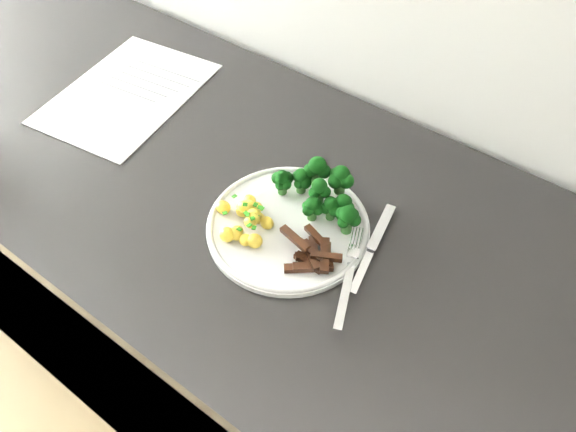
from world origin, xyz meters
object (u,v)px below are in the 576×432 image
(plate, at_px, (288,226))
(beef_strips, at_px, (313,255))
(counter, at_px, (252,327))
(recipe_paper, at_px, (127,93))
(knife, at_px, (368,258))
(fork, at_px, (348,280))
(broccoli, at_px, (323,190))
(potatoes, at_px, (247,217))

(plate, xyz_separation_m, beef_strips, (0.07, -0.03, 0.01))
(counter, distance_m, beef_strips, 0.51)
(recipe_paper, height_order, knife, knife)
(plate, bearing_deg, fork, -15.02)
(broccoli, xyz_separation_m, fork, (0.11, -0.10, -0.02))
(beef_strips, bearing_deg, counter, 165.29)
(plate, relative_size, knife, 1.44)
(plate, xyz_separation_m, potatoes, (-0.05, -0.03, 0.01))
(recipe_paper, distance_m, potatoes, 0.41)
(broccoli, height_order, knife, broccoli)
(beef_strips, height_order, knife, beef_strips)
(recipe_paper, bearing_deg, counter, -11.26)
(potatoes, distance_m, fork, 0.18)
(fork, xyz_separation_m, knife, (0.00, 0.05, -0.01))
(beef_strips, bearing_deg, fork, -5.15)
(counter, relative_size, recipe_paper, 7.00)
(potatoes, bearing_deg, plate, 32.81)
(beef_strips, xyz_separation_m, fork, (0.06, -0.01, -0.00))
(broccoli, height_order, fork, broccoli)
(beef_strips, bearing_deg, broccoli, 116.82)
(beef_strips, relative_size, knife, 0.60)
(recipe_paper, xyz_separation_m, potatoes, (0.39, -0.12, 0.02))
(fork, height_order, knife, fork)
(potatoes, relative_size, knife, 0.60)
(counter, height_order, plate, plate)
(plate, xyz_separation_m, broccoli, (0.02, 0.06, 0.04))
(recipe_paper, distance_m, knife, 0.58)
(potatoes, xyz_separation_m, fork, (0.18, -0.00, -0.00))
(recipe_paper, bearing_deg, broccoli, -2.43)
(recipe_paper, xyz_separation_m, beef_strips, (0.51, -0.11, 0.02))
(recipe_paper, bearing_deg, beef_strips, -12.51)
(counter, height_order, beef_strips, beef_strips)
(plate, relative_size, broccoli, 1.52)
(counter, height_order, fork, fork)
(potatoes, distance_m, beef_strips, 0.12)
(plate, distance_m, broccoli, 0.08)
(fork, distance_m, knife, 0.05)
(broccoli, relative_size, beef_strips, 1.57)
(potatoes, distance_m, knife, 0.19)
(recipe_paper, height_order, potatoes, potatoes)
(plate, distance_m, potatoes, 0.06)
(broccoli, bearing_deg, recipe_paper, 177.57)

